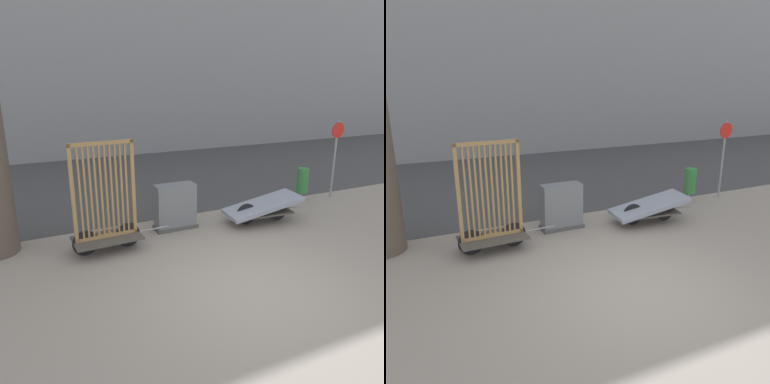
# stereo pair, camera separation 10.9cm
# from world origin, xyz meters

# --- Properties ---
(ground_plane) EXTENTS (60.00, 60.00, 0.00)m
(ground_plane) POSITION_xyz_m (0.00, 0.00, 0.00)
(ground_plane) COLOR gray
(road_strip) EXTENTS (56.00, 8.55, 0.01)m
(road_strip) POSITION_xyz_m (0.00, 8.11, 0.00)
(road_strip) COLOR #424244
(road_strip) RESTS_ON ground_plane
(building_facade) EXTENTS (48.00, 4.00, 13.26)m
(building_facade) POSITION_xyz_m (0.00, 14.39, 6.63)
(building_facade) COLOR gray
(building_facade) RESTS_ON ground_plane
(bike_cart_with_bedframe) EXTENTS (2.07, 0.84, 2.26)m
(bike_cart_with_bedframe) POSITION_xyz_m (-1.90, 2.59, 0.79)
(bike_cart_with_bedframe) COLOR #4C4742
(bike_cart_with_bedframe) RESTS_ON ground_plane
(bike_cart_with_mattress) EXTENTS (2.33, 1.01, 0.67)m
(bike_cart_with_mattress) POSITION_xyz_m (1.91, 2.59, 0.39)
(bike_cart_with_mattress) COLOR #4C4742
(bike_cart_with_mattress) RESTS_ON ground_plane
(utility_cabinet) EXTENTS (1.00, 0.44, 1.07)m
(utility_cabinet) POSITION_xyz_m (-0.18, 3.13, 0.49)
(utility_cabinet) COLOR #4C4C4C
(utility_cabinet) RESTS_ON ground_plane
(trash_bin) EXTENTS (0.32, 0.32, 0.98)m
(trash_bin) POSITION_xyz_m (3.91, 3.49, 0.61)
(trash_bin) COLOR gray
(trash_bin) RESTS_ON ground_plane
(sign_post) EXTENTS (0.45, 0.06, 2.26)m
(sign_post) POSITION_xyz_m (5.04, 3.48, 1.41)
(sign_post) COLOR gray
(sign_post) RESTS_ON ground_plane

